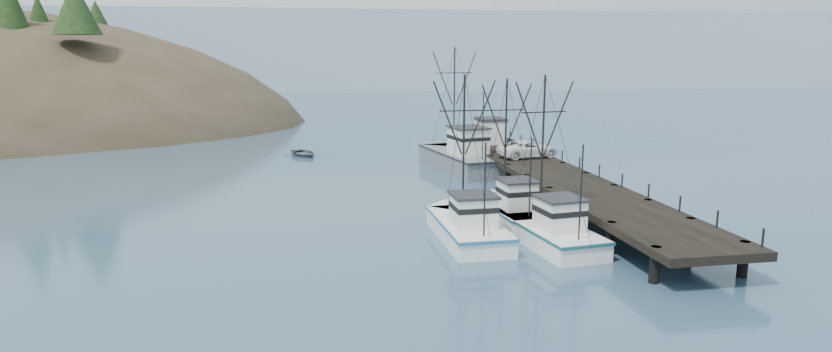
{
  "coord_description": "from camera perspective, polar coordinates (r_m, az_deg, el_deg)",
  "views": [
    {
      "loc": [
        -6.71,
        -33.92,
        12.2
      ],
      "look_at": [
        1.89,
        14.57,
        2.5
      ],
      "focal_mm": 28.0,
      "sensor_mm": 36.0,
      "label": 1
    }
  ],
  "objects": [
    {
      "name": "trawler_mid",
      "position": [
        42.61,
        4.47,
        -4.39
      ],
      "size": [
        3.85,
        10.96,
        10.94
      ],
      "color": "white",
      "rests_on": "ground"
    },
    {
      "name": "distant_ridge",
      "position": [
        204.96,
        -5.41,
        7.68
      ],
      "size": [
        360.0,
        40.0,
        26.0
      ],
      "primitive_type": "cube",
      "color": "#9EB2C6",
      "rests_on": "ground"
    },
    {
      "name": "moored_sailboats",
      "position": [
        99.15,
        -25.66,
        3.17
      ],
      "size": [
        15.92,
        8.08,
        6.35
      ],
      "color": "white",
      "rests_on": "ground"
    },
    {
      "name": "work_vessel",
      "position": [
        66.91,
        3.83,
        1.68
      ],
      "size": [
        6.72,
        15.23,
        12.73
      ],
      "color": "slate",
      "rests_on": "ground"
    },
    {
      "name": "ground",
      "position": [
        36.66,
        1.08,
        -8.3
      ],
      "size": [
        400.0,
        400.0,
        0.0
      ],
      "primitive_type": "plane",
      "color": "#2E4C68",
      "rests_on": "ground"
    },
    {
      "name": "trawler_near",
      "position": [
        42.36,
        11.44,
        -4.67
      ],
      "size": [
        4.62,
        10.8,
        10.95
      ],
      "color": "white",
      "rests_on": "ground"
    },
    {
      "name": "pier",
      "position": [
        55.05,
        12.24,
        -0.12
      ],
      "size": [
        6.0,
        44.0,
        2.0
      ],
      "color": "black",
      "rests_on": "ground"
    },
    {
      "name": "pier_shed",
      "position": [
        71.43,
        6.55,
        4.01
      ],
      "size": [
        3.0,
        3.2,
        2.8
      ],
      "color": "silver",
      "rests_on": "pier"
    },
    {
      "name": "motorboat",
      "position": [
        76.08,
        -9.88,
        1.75
      ],
      "size": [
        4.95,
        5.7,
        0.99
      ],
      "primitive_type": "imported",
      "rotation": [
        0.0,
        0.0,
        0.39
      ],
      "color": "#565960",
      "rests_on": "ground"
    },
    {
      "name": "distant_ridge_far",
      "position": [
        221.77,
        -18.83,
        7.4
      ],
      "size": [
        180.0,
        25.0,
        18.0
      ],
      "primitive_type": "cube",
      "color": "silver",
      "rests_on": "ground"
    },
    {
      "name": "pickup_truck",
      "position": [
        62.65,
        9.86,
        2.37
      ],
      "size": [
        6.28,
        3.73,
        1.64
      ],
      "primitive_type": "imported",
      "rotation": [
        0.0,
        0.0,
        1.75
      ],
      "color": "white",
      "rests_on": "pier"
    },
    {
      "name": "trawler_far",
      "position": [
        47.16,
        8.15,
        -2.93
      ],
      "size": [
        3.86,
        10.09,
        10.46
      ],
      "color": "white",
      "rests_on": "ground"
    }
  ]
}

